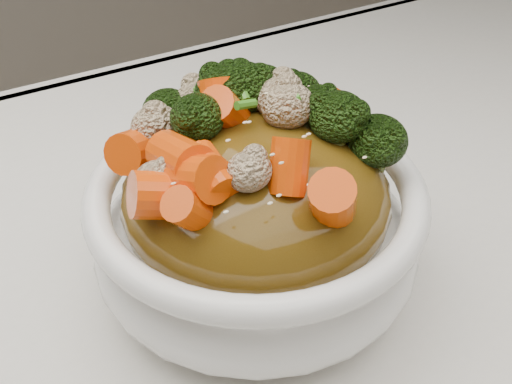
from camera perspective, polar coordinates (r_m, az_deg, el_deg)
tablecloth at (r=0.40m, az=2.33°, el=-14.85°), size 1.20×0.80×0.04m
bowl at (r=0.39m, az=0.00°, el=-3.67°), size 0.25×0.25×0.08m
sauce_base at (r=0.37m, az=0.00°, el=-0.35°), size 0.20×0.20×0.09m
carrots at (r=0.34m, az=0.00°, el=7.74°), size 0.20×0.20×0.05m
broccoli at (r=0.34m, az=0.00°, el=7.60°), size 0.20×0.20×0.04m
cauliflower at (r=0.34m, az=0.00°, el=7.32°), size 0.20×0.20×0.03m
scallions at (r=0.33m, az=0.00°, el=7.89°), size 0.15×0.15×0.02m
sesame_seeds at (r=0.33m, az=0.00°, el=7.89°), size 0.18×0.18×0.01m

